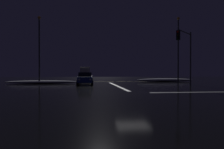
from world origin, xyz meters
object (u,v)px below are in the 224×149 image
(sedan_blue, at_px, (85,78))
(traffic_signal_ne, at_px, (186,47))
(sedan_black, at_px, (85,76))
(streetlamp_right_near, at_px, (178,45))
(sedan_silver, at_px, (84,77))
(streetlamp_left_near, at_px, (39,45))
(sedan_gray, at_px, (86,77))
(box_truck, at_px, (85,72))
(sedan_green, at_px, (86,76))

(sedan_blue, bearing_deg, traffic_signal_ne, -17.18)
(sedan_black, relative_size, streetlamp_right_near, 0.44)
(sedan_silver, relative_size, streetlamp_left_near, 0.47)
(sedan_gray, distance_m, box_truck, 25.16)
(sedan_gray, xyz_separation_m, streetlamp_left_near, (-6.38, -3.77, 4.53))
(sedan_blue, distance_m, streetlamp_left_near, 8.18)
(sedan_blue, xyz_separation_m, sedan_gray, (0.16, 6.52, 0.00))
(box_truck, distance_m, streetlamp_right_near, 32.31)
(sedan_gray, distance_m, sedan_black, 18.48)
(sedan_black, distance_m, box_truck, 6.73)
(traffic_signal_ne, bearing_deg, box_truck, 108.80)
(sedan_gray, xyz_separation_m, box_truck, (-0.41, 25.14, 0.91))
(sedan_black, height_order, streetlamp_left_near, streetlamp_left_near)
(box_truck, bearing_deg, sedan_black, -89.46)
(sedan_blue, bearing_deg, sedan_black, 90.43)
(box_truck, height_order, traffic_signal_ne, traffic_signal_ne)
(sedan_silver, xyz_separation_m, sedan_black, (0.09, 12.49, 0.00))
(sedan_black, height_order, box_truck, box_truck)
(sedan_gray, bearing_deg, sedan_blue, -91.38)
(sedan_black, xyz_separation_m, traffic_signal_ne, (11.96, -28.63, 3.69))
(sedan_green, bearing_deg, sedan_gray, -89.46)
(sedan_gray, relative_size, streetlamp_right_near, 0.44)
(sedan_gray, xyz_separation_m, sedan_silver, (-0.44, 5.99, 0.00))
(streetlamp_left_near, bearing_deg, streetlamp_right_near, 0.00)
(sedan_gray, relative_size, sedan_silver, 1.00)
(traffic_signal_ne, bearing_deg, sedan_gray, 138.82)
(streetlamp_left_near, bearing_deg, sedan_silver, 58.63)
(sedan_green, bearing_deg, traffic_signal_ne, -62.74)
(sedan_black, bearing_deg, sedan_gray, -88.93)
(sedan_silver, height_order, streetlamp_left_near, streetlamp_left_near)
(sedan_blue, xyz_separation_m, sedan_silver, (-0.28, 12.51, 0.00))
(sedan_green, height_order, sedan_black, same)
(traffic_signal_ne, bearing_deg, sedan_blue, 162.82)
(sedan_blue, bearing_deg, sedan_green, 89.89)
(sedan_gray, xyz_separation_m, sedan_black, (-0.35, 18.47, 0.00))
(traffic_signal_ne, bearing_deg, streetlamp_left_near, 160.44)
(box_truck, relative_size, traffic_signal_ne, 1.27)
(sedan_gray, xyz_separation_m, streetlamp_right_near, (13.50, -3.77, 4.77))
(sedan_blue, height_order, sedan_black, same)
(sedan_blue, relative_size, sedan_gray, 1.00)
(sedan_blue, distance_m, sedan_green, 19.13)
(box_truck, bearing_deg, sedan_silver, -90.08)
(traffic_signal_ne, bearing_deg, sedan_green, 117.26)
(streetlamp_right_near, bearing_deg, box_truck, 115.70)
(traffic_signal_ne, bearing_deg, sedan_black, 112.66)
(sedan_blue, distance_m, sedan_silver, 12.51)
(sedan_gray, distance_m, sedan_green, 12.61)
(box_truck, relative_size, streetlamp_left_near, 0.89)
(sedan_silver, xyz_separation_m, sedan_green, (0.32, 6.62, 0.00))
(sedan_green, relative_size, sedan_black, 1.00)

